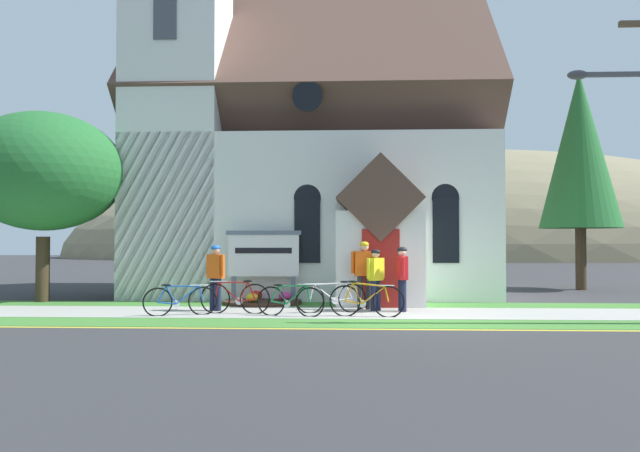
{
  "coord_description": "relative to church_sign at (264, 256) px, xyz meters",
  "views": [
    {
      "loc": [
        -1.31,
        -14.29,
        1.74
      ],
      "look_at": [
        -2.11,
        2.38,
        2.17
      ],
      "focal_mm": 36.15,
      "sensor_mm": 36.0,
      "label": 1
    }
  ],
  "objects": [
    {
      "name": "church_lawn",
      "position": [
        1.24,
        -0.39,
        -1.36
      ],
      "size": [
        24.0,
        1.56,
        0.01
      ],
      "primitive_type": "cube",
      "color": "#427F33",
      "rests_on": "ground"
    },
    {
      "name": "flower_bed",
      "position": [
        0.01,
        -0.24,
        -1.29
      ],
      "size": [
        2.25,
        2.25,
        0.34
      ],
      "color": "#382319",
      "rests_on": "ground"
    },
    {
      "name": "bicycle_white",
      "position": [
        -1.56,
        -3.25,
        -1.0
      ],
      "size": [
        1.66,
        0.62,
        0.78
      ],
      "color": "black",
      "rests_on": "ground"
    },
    {
      "name": "curb_paint_stripe",
      "position": [
        1.24,
        -5.46,
        -1.36
      ],
      "size": [
        28.0,
        0.16,
        0.01
      ],
      "primitive_type": "cube",
      "color": "yellow",
      "rests_on": "ground"
    },
    {
      "name": "bicycle_yellow",
      "position": [
        2.03,
        -2.41,
        -0.99
      ],
      "size": [
        1.73,
        0.58,
        0.8
      ],
      "color": "black",
      "rests_on": "ground"
    },
    {
      "name": "church_sign",
      "position": [
        0.0,
        0.0,
        0.0
      ],
      "size": [
        2.16,
        0.2,
        2.08
      ],
      "color": "slate",
      "rests_on": "ground"
    },
    {
      "name": "yard_deciduous_tree",
      "position": [
        -6.57,
        0.15,
        2.47
      ],
      "size": [
        4.63,
        4.63,
        5.6
      ],
      "color": "#3D2D1E",
      "rests_on": "ground"
    },
    {
      "name": "bicycle_silver",
      "position": [
        2.87,
        -3.27,
        -0.98
      ],
      "size": [
        1.76,
        0.33,
        0.86
      ],
      "color": "black",
      "rests_on": "ground"
    },
    {
      "name": "grass_verge",
      "position": [
        1.24,
        -4.53,
        -1.36
      ],
      "size": [
        32.0,
        1.55,
        0.01
      ],
      "primitive_type": "cube",
      "color": "#427F33",
      "rests_on": "ground"
    },
    {
      "name": "cyclist_in_yellow_jersey",
      "position": [
        3.8,
        -2.12,
        -0.41
      ],
      "size": [
        0.29,
        0.76,
        1.63
      ],
      "color": "#191E38",
      "rests_on": "ground"
    },
    {
      "name": "roadside_conifer",
      "position": [
        11.01,
        5.8,
        3.82
      ],
      "size": [
        2.97,
        2.97,
        8.14
      ],
      "color": "#3D2D1E",
      "rests_on": "ground"
    },
    {
      "name": "sidewalk_slab",
      "position": [
        1.24,
        -2.46,
        -1.36
      ],
      "size": [
        32.0,
        2.59,
        0.01
      ],
      "primitive_type": "cube",
      "color": "#A8A59E",
      "rests_on": "ground"
    },
    {
      "name": "cyclist_in_green_jersey",
      "position": [
        3.14,
        -2.01,
        -0.46
      ],
      "size": [
        0.47,
        0.51,
        1.57
      ],
      "color": "#191E38",
      "rests_on": "ground"
    },
    {
      "name": "cyclist_in_red_jersey",
      "position": [
        -0.93,
        -2.18,
        -0.38
      ],
      "size": [
        0.52,
        0.55,
        1.68
      ],
      "color": "#191E38",
      "rests_on": "ground"
    },
    {
      "name": "ground",
      "position": [
        3.82,
        -0.13,
        -1.36
      ],
      "size": [
        140.0,
        140.0,
        0.0
      ],
      "primitive_type": "plane",
      "color": "#333335"
    },
    {
      "name": "bicycle_green",
      "position": [
        1.08,
        -3.23,
        -0.99
      ],
      "size": [
        1.65,
        0.47,
        0.78
      ],
      "color": "black",
      "rests_on": "ground"
    },
    {
      "name": "cyclist_in_white_jersey",
      "position": [
        2.86,
        -1.69,
        -0.31
      ],
      "size": [
        0.69,
        0.31,
        1.77
      ],
      "color": "#2D2D33",
      "rests_on": "ground"
    },
    {
      "name": "distant_hill",
      "position": [
        13.9,
        57.22,
        -1.36
      ],
      "size": [
        90.91,
        39.45,
        24.83
      ],
      "primitive_type": "ellipsoid",
      "color": "#847A5B",
      "rests_on": "ground"
    },
    {
      "name": "church_building",
      "position": [
        0.82,
        4.29,
        3.23
      ],
      "size": [
        11.99,
        10.32,
        12.51
      ],
      "color": "white",
      "rests_on": "ground"
    },
    {
      "name": "bicycle_red",
      "position": [
        -0.32,
        -2.74,
        -0.97
      ],
      "size": [
        1.75,
        0.17,
        0.84
      ],
      "color": "black",
      "rests_on": "ground"
    }
  ]
}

